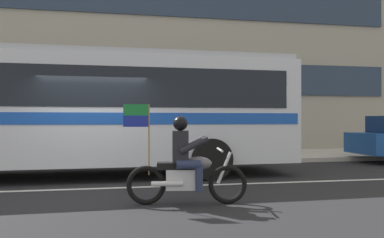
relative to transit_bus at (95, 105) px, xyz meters
name	(u,v)px	position (x,y,z in m)	size (l,w,h in m)	color
ground_plane	(93,184)	(0.06, -1.19, -1.88)	(60.00, 60.00, 0.00)	black
sidewalk_curb	(105,158)	(0.06, 3.91, -1.81)	(28.00, 3.80, 0.15)	#B7B2A8
lane_center_stripe	(91,189)	(0.06, -1.79, -1.88)	(26.60, 0.14, 0.01)	silver
office_building_facade	(108,44)	(0.06, 6.19, 2.90)	(28.00, 0.89, 9.55)	gray
transit_bus	(95,105)	(0.00, 0.00, 0.00)	(10.58, 2.79, 3.22)	silver
motorcycle_with_rider	(186,167)	(1.85, -3.61, -1.22)	(2.18, 0.67, 1.78)	black
fire_hydrant	(261,147)	(5.63, 2.54, -1.36)	(0.22, 0.30, 0.75)	gold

